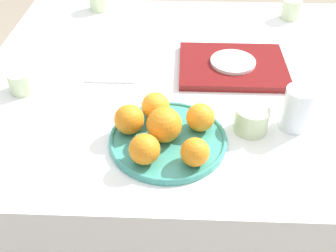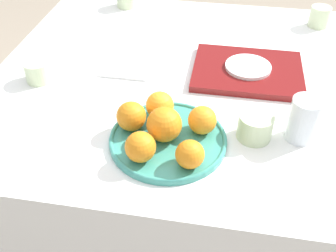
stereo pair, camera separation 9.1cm
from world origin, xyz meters
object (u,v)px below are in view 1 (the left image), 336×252
object	(u,v)px
fruit_platter	(168,139)
water_glass	(297,109)
orange_4	(156,106)
orange_0	(200,117)
cup_1	(291,9)
cup_3	(251,119)
orange_2	(195,152)
orange_5	(145,149)
cup_2	(100,0)
orange_1	(164,125)
side_plate	(233,62)
orange_3	(129,119)
serving_tray	(232,66)
napkin	(113,71)
cup_0	(22,81)

from	to	relation	value
fruit_platter	water_glass	bearing A→B (deg)	12.78
orange_4	water_glass	size ratio (longest dim) A/B	0.64
orange_0	cup_1	xyz separation A→B (m)	(0.35, 0.66, -0.01)
orange_0	cup_3	distance (m)	0.13
orange_2	water_glass	bearing A→B (deg)	30.98
fruit_platter	orange_5	size ratio (longest dim) A/B	4.05
cup_2	orange_5	bearing A→B (deg)	-73.62
orange_2	cup_3	xyz separation A→B (m)	(0.14, 0.13, -0.01)
orange_1	cup_1	world-z (taller)	orange_1
side_plate	orange_3	bearing A→B (deg)	-131.40
orange_3	cup_3	bearing A→B (deg)	6.03
side_plate	cup_2	xyz separation A→B (m)	(-0.48, 0.42, 0.01)
orange_0	orange_2	size ratio (longest dim) A/B	1.07
cup_2	cup_3	distance (m)	0.86
orange_4	serving_tray	distance (m)	0.34
orange_1	cup_3	size ratio (longest dim) A/B	1.00
orange_2	orange_1	bearing A→B (deg)	131.90
orange_0	water_glass	xyz separation A→B (m)	(0.24, 0.03, 0.01)
orange_3	cup_3	xyz separation A→B (m)	(0.30, 0.03, -0.02)
side_plate	serving_tray	bearing A→B (deg)	14.04
napkin	serving_tray	bearing A→B (deg)	5.43
orange_3	cup_0	xyz separation A→B (m)	(-0.32, 0.18, -0.02)
cup_0	serving_tray	bearing A→B (deg)	12.80
orange_0	side_plate	size ratio (longest dim) A/B	0.51
cup_0	cup_2	xyz separation A→B (m)	(0.12, 0.55, 0.01)
water_glass	cup_1	xyz separation A→B (m)	(0.12, 0.63, -0.02)
cup_3	orange_5	bearing A→B (deg)	-152.38
orange_5	cup_3	world-z (taller)	orange_5
fruit_platter	cup_3	world-z (taller)	cup_3
orange_1	cup_2	world-z (taller)	orange_1
fruit_platter	orange_3	bearing A→B (deg)	166.41
orange_4	orange_5	size ratio (longest dim) A/B	1.01
orange_0	napkin	xyz separation A→B (m)	(-0.25, 0.26, -0.04)
orange_1	serving_tray	xyz separation A→B (m)	(0.19, 0.34, -0.04)
orange_0	orange_4	xyz separation A→B (m)	(-0.11, 0.04, 0.00)
orange_4	napkin	bearing A→B (deg)	122.46
orange_5	cup_3	xyz separation A→B (m)	(0.25, 0.13, -0.01)
napkin	orange_5	bearing A→B (deg)	-71.31
serving_tray	cup_3	world-z (taller)	cup_3
fruit_platter	orange_3	xyz separation A→B (m)	(-0.09, 0.02, 0.04)
orange_3	side_plate	size ratio (longest dim) A/B	0.54
fruit_platter	serving_tray	world-z (taller)	serving_tray
orange_0	cup_1	world-z (taller)	orange_0
water_glass	orange_2	bearing A→B (deg)	-149.02
serving_tray	cup_1	distance (m)	0.44
orange_5	cup_0	xyz separation A→B (m)	(-0.37, 0.28, -0.02)
orange_0	cup_2	bearing A→B (deg)	117.34
orange_2	orange_3	world-z (taller)	orange_3
fruit_platter	side_plate	distance (m)	0.38
orange_2	orange_5	bearing A→B (deg)	179.02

